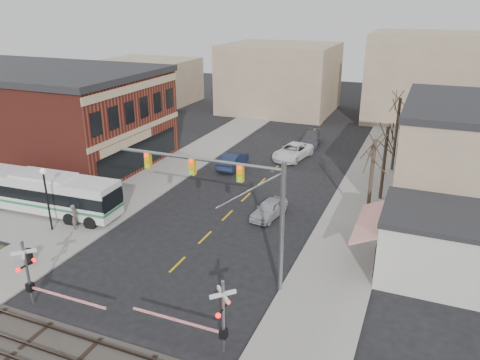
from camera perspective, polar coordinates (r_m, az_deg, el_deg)
name	(u,v)px	position (r m, az deg, el deg)	size (l,w,h in m)	color
ground	(161,281)	(29.52, -9.59, -12.00)	(160.00, 160.00, 0.00)	black
sidewalk_west	(183,162)	(49.49, -6.94, 2.13)	(5.00, 60.00, 0.12)	gray
sidewalk_east	(368,188)	(43.90, 15.31, -0.98)	(5.00, 60.00, 0.12)	gray
brick_building	(20,112)	(55.94, -25.26, 7.54)	(30.40, 15.40, 9.60)	maroon
awning_shop	(450,246)	(31.02, 24.22, -7.37)	(9.74, 6.20, 4.30)	beige
tree_east_a	(371,185)	(35.14, 15.63, -0.54)	(0.28, 0.28, 6.75)	#382B21
tree_east_b	(384,163)	(40.84, 17.15, 1.97)	(0.28, 0.28, 6.30)	#382B21
tree_east_c	(396,135)	(48.36, 18.48, 5.28)	(0.28, 0.28, 7.20)	#382B21
transit_bus	(46,192)	(39.96, -22.56, -1.41)	(12.47, 3.35, 3.18)	silver
traffic_signal_mast	(234,193)	(26.50, -0.71, -1.55)	(10.60, 0.30, 8.00)	gray
rr_crossing_west	(34,275)	(28.31, -23.85, -10.56)	(5.60, 1.36, 4.00)	gray
rr_crossing_east	(215,316)	(23.10, -3.06, -16.22)	(5.60, 1.36, 4.00)	gray
street_lamp	(45,187)	(36.14, -22.64, -0.79)	(0.44, 0.44, 4.82)	black
trash_bin	(28,256)	(33.32, -24.42, -8.48)	(0.60, 0.60, 0.94)	black
car_a	(269,209)	(36.75, 3.56, -3.54)	(1.64, 4.09, 1.39)	#A1A2A6
car_b	(233,160)	(47.45, -0.85, 2.41)	(1.71, 4.92, 1.62)	#161E37
car_c	(293,152)	(50.62, 6.44, 3.47)	(2.66, 5.77, 1.60)	white
car_d	(311,139)	(56.04, 8.69, 5.02)	(2.06, 5.07, 1.47)	#46474B
pedestrian_near	(75,217)	(36.51, -19.49, -4.26)	(0.71, 0.47, 1.96)	#61564D
pedestrian_far	(80,198)	(40.00, -18.91, -2.05)	(0.90, 0.70, 1.85)	#323359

